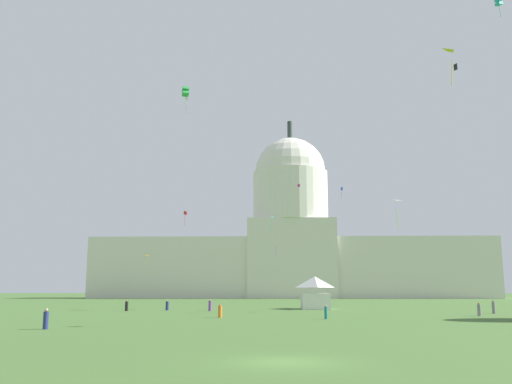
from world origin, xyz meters
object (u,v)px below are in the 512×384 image
object	(u,v)px
person_black_front_left	(127,306)
kite_pink_high	(185,101)
kite_cyan_mid	(271,219)
kite_green_mid	(186,92)
event_tent	(315,293)
kite_magenta_mid	(299,186)
person_teal_back_right	(326,312)
person_orange_near_tree_east	(220,311)
person_grey_near_tree_west	(494,308)
person_purple_near_tent	(210,306)
person_navy_edge_east	(167,306)
kite_white_low	(395,204)
kite_gold_low	(147,257)
kite_blue_mid	(342,190)
kite_violet_low	(276,248)
capitol_building	(291,245)
kite_black_high	(456,67)
kite_turquoise_high	(499,2)
kite_red_mid	(185,213)
person_grey_mid_right	(479,310)
person_navy_back_left	(46,320)

from	to	relation	value
person_black_front_left	kite_pink_high	distance (m)	65.79
kite_cyan_mid	kite_green_mid	xyz separation A→B (m)	(-13.25, -86.59, 9.82)
event_tent	person_black_front_left	distance (m)	29.96
kite_magenta_mid	kite_pink_high	distance (m)	48.37
person_black_front_left	kite_magenta_mid	world-z (taller)	kite_magenta_mid
person_teal_back_right	person_orange_near_tree_east	bearing A→B (deg)	-138.21
person_grey_near_tree_west	kite_magenta_mid	bearing A→B (deg)	63.10
person_purple_near_tent	kite_green_mid	world-z (taller)	kite_green_mid
person_navy_edge_east	kite_white_low	distance (m)	37.53
kite_gold_low	kite_blue_mid	bearing A→B (deg)	-162.01
kite_gold_low	kite_violet_low	size ratio (longest dim) A/B	0.78
person_purple_near_tent	person_teal_back_right	world-z (taller)	person_purple_near_tent
capitol_building	person_navy_edge_east	world-z (taller)	capitol_building
kite_black_high	kite_pink_high	xyz separation A→B (m)	(-54.05, 33.44, 6.05)
capitol_building	person_navy_edge_east	bearing A→B (deg)	-101.28
event_tent	kite_turquoise_high	size ratio (longest dim) A/B	2.06
person_black_front_left	kite_blue_mid	xyz separation A→B (m)	(43.49, 91.72, 33.53)
person_purple_near_tent	kite_turquoise_high	world-z (taller)	kite_turquoise_high
kite_black_high	kite_green_mid	size ratio (longest dim) A/B	0.25
person_orange_near_tree_east	kite_blue_mid	xyz separation A→B (m)	(27.83, 110.34, 33.56)
kite_red_mid	kite_pink_high	distance (m)	28.82
person_grey_near_tree_west	person_grey_mid_right	world-z (taller)	person_grey_near_tree_west
person_navy_back_left	kite_blue_mid	xyz separation A→B (m)	(40.18, 129.03, 33.49)
person_navy_edge_east	kite_violet_low	bearing A→B (deg)	-53.65
person_orange_near_tree_east	kite_pink_high	bearing A→B (deg)	-40.02
kite_black_high	kite_violet_low	xyz separation A→B (m)	(-32.20, 40.17, -29.42)
person_grey_mid_right	kite_gold_low	bearing A→B (deg)	-63.74
kite_violet_low	kite_pink_high	bearing A→B (deg)	-26.39
event_tent	kite_cyan_mid	size ratio (longest dim) A/B	1.73
kite_red_mid	kite_white_low	xyz separation A→B (m)	(40.70, -59.08, -6.89)
kite_red_mid	kite_magenta_mid	xyz separation A→B (m)	(30.38, 23.43, 11.44)
person_orange_near_tree_east	kite_turquoise_high	world-z (taller)	kite_turquoise_high
kite_red_mid	kite_magenta_mid	bearing A→B (deg)	122.38
capitol_building	person_teal_back_right	xyz separation A→B (m)	(-0.44, -136.20, -17.97)
kite_green_mid	kite_violet_low	xyz separation A→B (m)	(14.56, 50.13, -21.66)
kite_black_high	kite_violet_low	world-z (taller)	kite_black_high
kite_blue_mid	kite_gold_low	size ratio (longest dim) A/B	1.87
person_orange_near_tree_east	kite_black_high	world-z (taller)	kite_black_high
person_grey_mid_right	kite_red_mid	xyz separation A→B (m)	(-47.41, 71.82, 21.70)
kite_cyan_mid	kite_pink_high	bearing A→B (deg)	25.08
person_orange_near_tree_east	person_teal_back_right	distance (m)	12.03
person_navy_edge_east	person_purple_near_tent	xyz separation A→B (m)	(6.87, -2.70, 0.09)
kite_red_mid	person_teal_back_right	bearing A→B (deg)	14.52
person_teal_back_right	kite_white_low	bearing A→B (deg)	112.18
person_black_front_left	capitol_building	bearing A→B (deg)	113.87
person_orange_near_tree_east	kite_turquoise_high	size ratio (longest dim) A/B	0.43
person_purple_near_tent	kite_pink_high	world-z (taller)	kite_pink_high
kite_magenta_mid	kite_turquoise_high	size ratio (longest dim) A/B	0.24
event_tent	person_grey_mid_right	bearing A→B (deg)	-52.84
kite_magenta_mid	kite_pink_high	bearing A→B (deg)	-31.44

